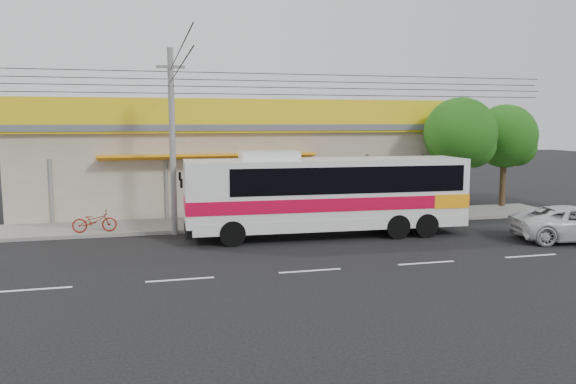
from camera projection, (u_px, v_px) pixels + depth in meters
name	position (u px, v px, depth m)	size (l,w,h in m)	color
ground	(290.00, 253.00, 19.94)	(120.00, 120.00, 0.00)	black
sidewalk	(258.00, 222.00, 25.70)	(30.00, 3.20, 0.15)	slate
lane_markings	(310.00, 271.00, 17.53)	(50.00, 0.12, 0.01)	silver
storefront_building	(238.00, 164.00, 30.75)	(22.60, 9.20, 5.70)	#A09581
coach_bus	(331.00, 191.00, 22.62)	(11.40, 2.82, 3.49)	silver
motorbike_red	(94.00, 221.00, 22.84)	(0.61, 1.74, 0.91)	maroon
utility_pole	(171.00, 81.00, 22.42)	(34.00, 14.00, 7.56)	slate
tree_near	(463.00, 136.00, 27.29)	(3.50, 3.50, 5.81)	#322114
tree_far	(507.00, 138.00, 29.66)	(3.34, 3.34, 5.53)	#322114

